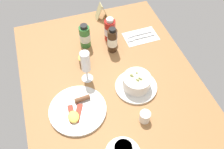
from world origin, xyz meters
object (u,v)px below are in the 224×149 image
at_px(sauce_bottle_red, 110,30).
at_px(wine_glass, 86,63).
at_px(porridge_bowl, 137,83).
at_px(sauce_bottle_brown, 112,40).
at_px(menu_card, 101,11).
at_px(jam_jar, 84,60).
at_px(creamer_jug, 145,116).
at_px(breakfast_plate, 78,110).
at_px(cutlery_setting, 140,36).
at_px(sauce_bottle_green, 85,36).

bearing_deg(sauce_bottle_red, wine_glass, 140.71).
bearing_deg(porridge_bowl, sauce_bottle_brown, 6.19).
bearing_deg(menu_card, porridge_bowl, -179.36).
distance_m(jam_jar, menu_card, 0.38).
distance_m(creamer_jug, sauce_bottle_red, 0.53).
xyz_separation_m(jam_jar, sauce_bottle_red, (0.14, -0.18, 0.04)).
xyz_separation_m(sauce_bottle_brown, breakfast_plate, (-0.31, 0.26, -0.06)).
relative_size(porridge_bowl, breakfast_plate, 0.78).
bearing_deg(porridge_bowl, jam_jar, 41.56).
xyz_separation_m(wine_glass, menu_card, (0.43, -0.20, -0.07)).
xyz_separation_m(wine_glass, breakfast_plate, (-0.17, 0.09, -0.10)).
xyz_separation_m(creamer_jug, sauce_bottle_brown, (0.44, 0.00, 0.04)).
distance_m(creamer_jug, breakfast_plate, 0.29).
height_order(jam_jar, sauce_bottle_brown, sauce_bottle_brown).
height_order(jam_jar, sauce_bottle_red, sauce_bottle_red).
xyz_separation_m(cutlery_setting, sauce_bottle_brown, (-0.05, 0.18, 0.07)).
height_order(cutlery_setting, sauce_bottle_brown, sauce_bottle_brown).
relative_size(creamer_jug, wine_glass, 0.32).
bearing_deg(breakfast_plate, jam_jar, -20.37).
relative_size(jam_jar, breakfast_plate, 0.22).
relative_size(sauce_bottle_green, breakfast_plate, 0.55).
bearing_deg(creamer_jug, sauce_bottle_green, 13.73).
relative_size(cutlery_setting, menu_card, 2.01).
height_order(porridge_bowl, sauce_bottle_red, sauce_bottle_red).
height_order(creamer_jug, breakfast_plate, creamer_jug).
bearing_deg(sauce_bottle_red, porridge_bowl, -177.61).
bearing_deg(sauce_bottle_green, menu_card, -36.79).
bearing_deg(wine_glass, sauce_bottle_brown, -50.23).
bearing_deg(menu_card, sauce_bottle_green, 143.21).
distance_m(creamer_jug, wine_glass, 0.35).
distance_m(jam_jar, sauce_bottle_brown, 0.18).
bearing_deg(sauce_bottle_brown, creamer_jug, -179.92).
bearing_deg(jam_jar, menu_card, -29.87).
height_order(sauce_bottle_brown, menu_card, sauce_bottle_brown).
bearing_deg(cutlery_setting, menu_card, 34.33).
distance_m(sauce_bottle_brown, menu_card, 0.28).
bearing_deg(sauce_bottle_green, cutlery_setting, -95.49).
distance_m(cutlery_setting, menu_card, 0.28).
relative_size(porridge_bowl, wine_glass, 1.12).
bearing_deg(wine_glass, menu_card, -25.08).
bearing_deg(jam_jar, sauce_bottle_green, -17.01).
bearing_deg(creamer_jug, cutlery_setting, -20.09).
xyz_separation_m(porridge_bowl, jam_jar, (0.22, 0.20, -0.01)).
xyz_separation_m(porridge_bowl, sauce_bottle_brown, (0.27, 0.03, 0.03)).
xyz_separation_m(porridge_bowl, creamer_jug, (-0.17, 0.03, -0.01)).
bearing_deg(sauce_bottle_red, breakfast_plate, 145.11).
bearing_deg(porridge_bowl, sauce_bottle_red, 2.39).
bearing_deg(creamer_jug, jam_jar, 23.10).
bearing_deg(sauce_bottle_green, sauce_bottle_red, -87.03).
bearing_deg(porridge_bowl, breakfast_plate, 97.92).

